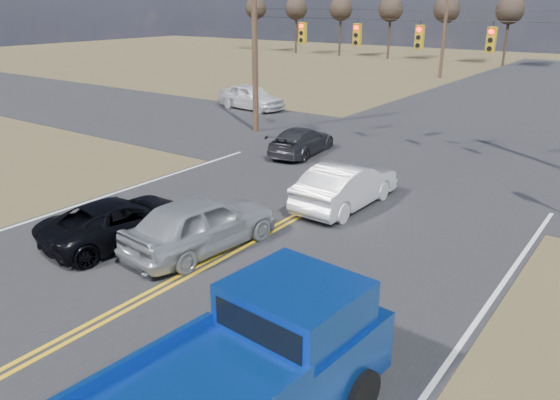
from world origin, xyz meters
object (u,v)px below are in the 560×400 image
Objects in this scene: pickup_truck at (237,386)px; black_suv at (122,221)px; dgrey_car_queue at (302,141)px; silver_suv at (201,223)px; cross_car_west at (251,97)px; white_car_queue at (346,185)px.

pickup_truck is 1.37× the size of black_suv.
pickup_truck reaches higher than dgrey_car_queue.
silver_suv reaches higher than dgrey_car_queue.
black_suv is 0.96× the size of cross_car_west.
black_suv is at bearing 28.03° from silver_suv.
silver_suv is 5.71m from white_car_queue.
white_car_queue is 7.10m from dgrey_car_queue.
white_car_queue is (-4.00, 10.55, -0.36)m from pickup_truck.
silver_suv is at bearing 101.42° from dgrey_car_queue.
pickup_truck is at bearing -135.78° from cross_car_west.
silver_suv is 21.86m from cross_car_west.
pickup_truck is at bearing 161.96° from black_suv.
white_car_queue is at bearing 115.36° from pickup_truck.
silver_suv is 0.99× the size of cross_car_west.
silver_suv is at bearing 74.81° from white_car_queue.
cross_car_west is (-10.23, 18.86, 0.18)m from black_suv.
cross_car_west is at bearing -40.17° from white_car_queue.
pickup_truck reaches higher than silver_suv.
dgrey_car_queue is at bearing -65.73° from silver_suv.
pickup_truck is 1.36× the size of white_car_queue.
pickup_truck is 17.97m from dgrey_car_queue.
cross_car_west is (-12.55, 17.90, 0.01)m from silver_suv.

